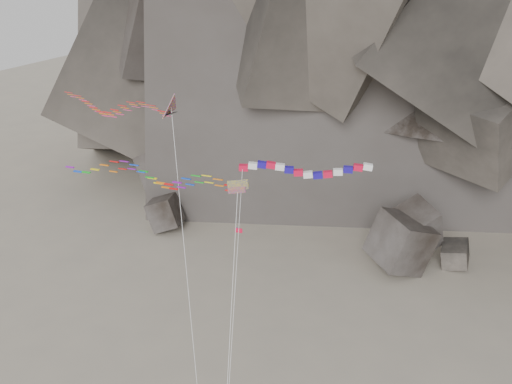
% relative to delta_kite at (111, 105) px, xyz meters
% --- Properties ---
extents(boulder_field, '(75.40, 14.43, 10.48)m').
position_rel_delta_kite_xyz_m(boulder_field, '(18.15, 33.21, -21.82)').
color(boulder_field, '#47423F').
rests_on(boulder_field, ground).
extents(delta_kite, '(20.07, 14.43, 24.78)m').
position_rel_delta_kite_xyz_m(delta_kite, '(0.00, 0.00, 0.00)').
color(delta_kite, red).
rests_on(delta_kite, ground).
extents(banner_kite, '(8.59, 18.57, 19.99)m').
position_rel_delta_kite_xyz_m(banner_kite, '(13.42, 2.87, -3.83)').
color(banner_kite, red).
rests_on(banner_kite, ground).
extents(parafoil_kite, '(16.61, 10.94, 20.62)m').
position_rel_delta_kite_xyz_m(parafoil_kite, '(4.97, -3.56, -3.14)').
color(parafoil_kite, yellow).
rests_on(parafoil_kite, ground).
extents(pennant_kite, '(5.94, 14.22, 15.35)m').
position_rel_delta_kite_xyz_m(pennant_kite, '(10.96, -2.78, -11.58)').
color(pennant_kite, red).
rests_on(pennant_kite, ground).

